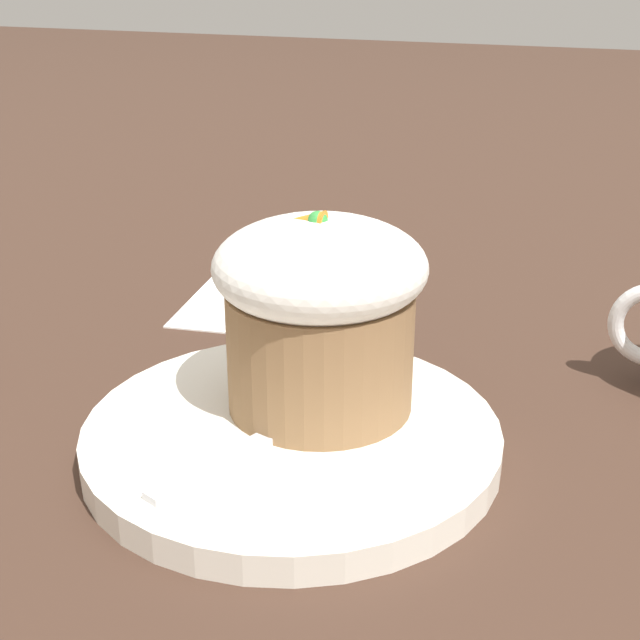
% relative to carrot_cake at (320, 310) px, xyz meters
% --- Properties ---
extents(ground_plane, '(4.00, 4.00, 0.00)m').
position_rel_carrot_cake_xyz_m(ground_plane, '(0.01, 0.02, -0.07)').
color(ground_plane, '#3D281E').
extents(dessert_plate, '(0.21, 0.21, 0.02)m').
position_rel_carrot_cake_xyz_m(dessert_plate, '(0.01, 0.02, -0.06)').
color(dessert_plate, white).
rests_on(dessert_plate, ground_plane).
extents(carrot_cake, '(0.11, 0.11, 0.11)m').
position_rel_carrot_cake_xyz_m(carrot_cake, '(0.00, 0.00, 0.00)').
color(carrot_cake, olive).
rests_on(carrot_cake, dessert_plate).
extents(spoon, '(0.07, 0.12, 0.01)m').
position_rel_carrot_cake_xyz_m(spoon, '(0.00, 0.03, -0.05)').
color(spoon, silver).
rests_on(spoon, dessert_plate).
extents(paper_napkin, '(0.16, 0.14, 0.00)m').
position_rel_carrot_cake_xyz_m(paper_napkin, '(0.08, -0.16, -0.07)').
color(paper_napkin, white).
rests_on(paper_napkin, ground_plane).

